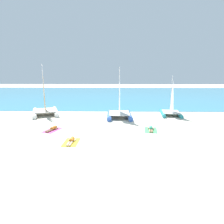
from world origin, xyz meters
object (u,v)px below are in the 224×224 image
Objects in this scene: sailboat_teal at (171,110)px; towel_left at (52,130)px; sailboat_white at (45,107)px; sunbather_left at (53,129)px; sailboat_blue at (119,110)px; sunbather_middle at (71,140)px; towel_right at (151,130)px; sunbather_right at (151,129)px; towel_middle at (71,142)px.

towel_left is (-12.59, -6.38, -0.71)m from sailboat_teal.
sailboat_white is 1.28× the size of sailboat_teal.
sailboat_blue is at bearing 56.80° from sunbather_left.
sunbather_middle is 7.32m from towel_right.
sunbather_left is 3.91m from sunbather_middle.
sailboat_teal reaches higher than sunbather_left.
sunbather_right reaches higher than towel_left.
towel_left is 1.23× the size of sunbather_left.
sunbather_left is (-6.22, -5.09, -0.73)m from sailboat_blue.
sailboat_blue is 8.14m from towel_left.
sailboat_teal is 3.09× the size of sunbather_middle.
sunbather_left is 0.99× the size of sunbather_middle.
sailboat_blue is 3.06× the size of towel_right.
sunbather_middle is (-3.78, -8.15, -0.73)m from sailboat_blue.
sailboat_white is 9.30m from sailboat_blue.
sunbather_right is (2.82, -4.90, -0.73)m from sailboat_blue.
sunbather_middle is 7.35m from sunbather_right.
towel_left is at bearing -169.93° from sunbather_right.
sunbather_left is at bearing 72.53° from towel_left.
sailboat_white reaches higher than sunbather_left.
sailboat_blue is at bearing 119.48° from towel_right.
sailboat_blue is at bearing 65.27° from towel_middle.
sailboat_teal is at bearing -21.75° from sailboat_white.
sailboat_white is 4.03× the size of sunbather_left.
towel_right is (6.59, 3.25, 0.00)m from towel_middle.
sailboat_teal is at bearing 9.88° from sailboat_blue.
sunbather_middle is (0.00, 0.07, 0.13)m from towel_middle.
sunbather_right is at bearing 18.70° from sunbather_left.
towel_middle is 7.38m from sunbather_right.
sailboat_blue is (9.21, -1.29, -0.06)m from sailboat_white.
sunbather_left is 9.03m from towel_right.
sunbather_left and sunbather_middle have the same top height.
sailboat_blue is 5.77m from towel_right.
sunbather_left is at bearing 129.67° from sunbather_middle.
sailboat_blue is at bearing -161.93° from sailboat_teal.
sailboat_white is 3.26× the size of towel_right.
towel_right is 1.21× the size of sunbather_right.
sailboat_blue reaches higher than sunbather_left.
sailboat_teal is (15.56, -0.06, -0.20)m from sailboat_white.
towel_right is (-3.54, -6.19, -0.71)m from sailboat_teal.
sunbather_right is at bearing -48.73° from sailboat_white.
sunbather_left and sunbather_right have the same top height.
sailboat_teal is 3.08× the size of sunbather_right.
sailboat_white reaches higher than sailboat_blue.
sailboat_teal reaches higher than towel_middle.
towel_middle is (-10.13, -9.44, -0.71)m from sailboat_teal.
sailboat_teal is 7.09m from sunbather_right.
sunbather_middle is at bearing -33.91° from sunbather_left.
towel_middle is at bearing -90.00° from sunbather_middle.
sunbather_middle is 0.82× the size of towel_right.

